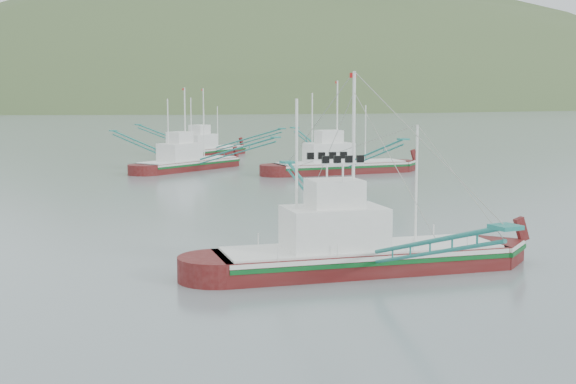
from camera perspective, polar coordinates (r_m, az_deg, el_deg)
name	(u,v)px	position (r m, az deg, el deg)	size (l,w,h in m)	color
ground	(347,273)	(38.32, 4.19, -5.74)	(1200.00, 1200.00, 0.00)	slate
main_boat	(359,234)	(38.28, 5.04, -2.98)	(14.39, 24.95, 10.22)	#4A0C0C
bg_boat_far	(188,152)	(89.28, -7.15, 2.86)	(14.48, 22.64, 9.76)	#4A0C0C
bg_boat_right	(339,159)	(85.02, 3.66, 2.35)	(14.66, 25.92, 10.52)	#4A0C0C
bg_boat_extra	(205,141)	(108.32, -5.89, 3.63)	(16.09, 22.18, 9.76)	#4A0C0C
headland_right	(312,106)	(529.84, 1.73, 6.15)	(684.00, 432.00, 306.00)	#3C4F29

